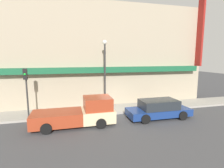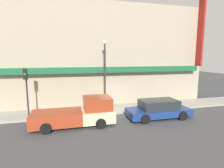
% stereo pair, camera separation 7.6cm
% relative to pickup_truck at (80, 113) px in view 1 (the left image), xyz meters
% --- Properties ---
extents(ground_plane, '(80.00, 80.00, 0.00)m').
position_rel_pickup_truck_xyz_m(ground_plane, '(3.01, 1.51, -0.82)').
color(ground_plane, '#424244').
extents(sidewalk, '(36.00, 2.60, 0.16)m').
position_rel_pickup_truck_xyz_m(sidewalk, '(3.01, 2.81, -0.74)').
color(sidewalk, '#9E998E').
rests_on(sidewalk, ground).
extents(building, '(19.80, 3.80, 10.40)m').
position_rel_pickup_truck_xyz_m(building, '(3.02, 5.59, 3.96)').
color(building, tan).
rests_on(building, ground).
extents(pickup_truck, '(5.43, 2.18, 1.89)m').
position_rel_pickup_truck_xyz_m(pickup_truck, '(0.00, 0.00, 0.00)').
color(pickup_truck, beige).
rests_on(pickup_truck, ground).
extents(parked_car, '(4.82, 2.08, 1.40)m').
position_rel_pickup_truck_xyz_m(parked_car, '(5.95, 0.00, -0.13)').
color(parked_car, navy).
rests_on(parked_car, ground).
extents(fire_hydrant, '(0.17, 0.17, 0.69)m').
position_rel_pickup_truck_xyz_m(fire_hydrant, '(5.81, 2.32, -0.32)').
color(fire_hydrant, red).
rests_on(fire_hydrant, sidewalk).
extents(street_lamp, '(0.36, 0.36, 5.86)m').
position_rel_pickup_truck_xyz_m(street_lamp, '(2.39, 2.82, 2.98)').
color(street_lamp, '#2D2D2D').
rests_on(street_lamp, sidewalk).
extents(traffic_light, '(0.28, 0.42, 3.64)m').
position_rel_pickup_truck_xyz_m(traffic_light, '(-3.64, 2.10, 1.85)').
color(traffic_light, '#2D2D2D').
rests_on(traffic_light, sidewalk).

